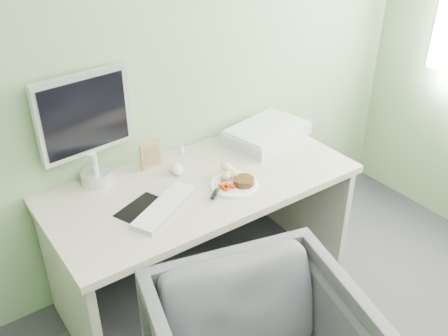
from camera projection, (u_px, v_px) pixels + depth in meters
wall_back at (159, 45)px, 2.51m from camera, size 3.50×0.00×3.50m
desk at (203, 210)px, 2.66m from camera, size 1.60×0.75×0.73m
plate at (234, 185)px, 2.52m from camera, size 0.24×0.24×0.01m
steak at (244, 181)px, 2.51m from camera, size 0.13×0.13×0.03m
potato_pile at (230, 173)px, 2.56m from camera, size 0.11×0.09×0.05m
carrot_heap at (227, 185)px, 2.48m from camera, size 0.07×0.06×0.04m
steak_knife at (217, 190)px, 2.45m from camera, size 0.18×0.15×0.02m
mousepad at (147, 210)px, 2.34m from camera, size 0.30×0.29×0.00m
keyboard at (165, 206)px, 2.35m from camera, size 0.42×0.30×0.02m
computer_mouse at (177, 169)px, 2.63m from camera, size 0.10×0.13×0.04m
photo_frame at (151, 155)px, 2.64m from camera, size 0.12×0.02×0.15m
eyedrop_bottle at (182, 149)px, 2.79m from camera, size 0.02×0.02×0.07m
scanner at (266, 133)px, 2.95m from camera, size 0.53×0.41×0.07m
monitor at (86, 124)px, 2.40m from camera, size 0.48×0.15×0.58m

